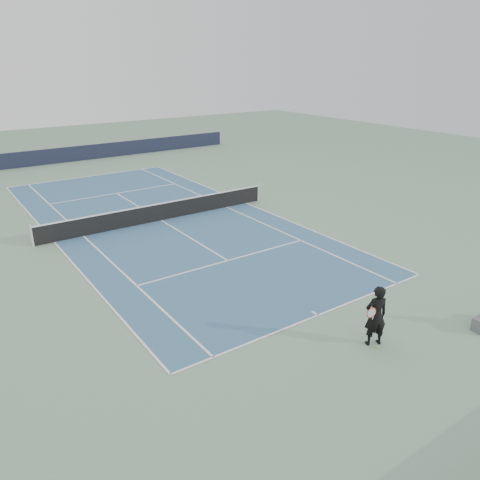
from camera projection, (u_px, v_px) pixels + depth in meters
ground at (161, 220)px, 24.70m from camera, size 80.00×80.00×0.00m
court_surface at (161, 220)px, 24.70m from camera, size 10.97×23.77×0.01m
tennis_net at (161, 211)px, 24.52m from camera, size 12.90×0.10×1.07m
windscreen_far at (64, 155)px, 38.16m from camera, size 30.00×0.25×1.20m
tennis_player at (376, 316)px, 13.74m from camera, size 0.88×0.74×1.93m
tennis_ball at (378, 347)px, 13.87m from camera, size 0.06×0.06×0.06m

